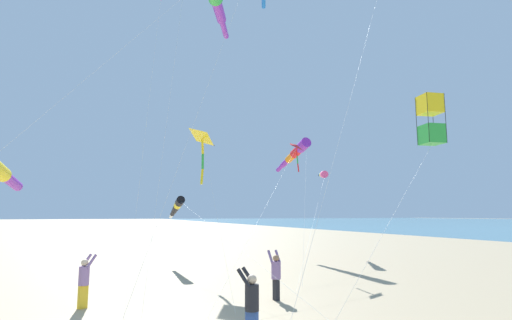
# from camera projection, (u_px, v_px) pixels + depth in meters

# --- Properties ---
(person_adult_flyer) EXTENTS (0.68, 0.67, 1.90)m
(person_adult_flyer) POSITION_uv_depth(u_px,v_px,m) (251.00, 302.00, 10.30)
(person_adult_flyer) COLOR #335199
(person_adult_flyer) RESTS_ON ground_plane
(person_child_green_jacket) EXTENTS (0.45, 0.57, 1.89)m
(person_child_green_jacket) POSITION_uv_depth(u_px,v_px,m) (276.00, 273.00, 15.42)
(person_child_green_jacket) COLOR #232328
(person_child_green_jacket) RESTS_ON ground_plane
(person_child_grey_jacket) EXTENTS (0.67, 0.62, 1.87)m
(person_child_grey_jacket) POSITION_uv_depth(u_px,v_px,m) (84.00, 279.00, 14.09)
(person_child_grey_jacket) COLOR gold
(person_child_grey_jacket) RESTS_ON ground_plane
(kite_windsock_black_fish_shape) EXTENTS (5.61, 14.38, 8.94)m
(kite_windsock_black_fish_shape) POSITION_uv_depth(u_px,v_px,m) (295.00, 153.00, 31.00)
(kite_windsock_black_fish_shape) COLOR purple
(kite_windsock_black_fish_shape) RESTS_ON ground_plane
(kite_windsock_blue_topmost) EXTENTS (1.89, 18.96, 4.41)m
(kite_windsock_blue_topmost) POSITION_uv_depth(u_px,v_px,m) (177.00, 206.00, 24.94)
(kite_windsock_blue_topmost) COLOR black
(kite_windsock_blue_topmost) RESTS_ON ground_plane
(kite_delta_rainbow_low_near) EXTENTS (1.58, 9.47, 8.14)m
(kite_delta_rainbow_low_near) POSITION_uv_depth(u_px,v_px,m) (203.00, 138.00, 22.43)
(kite_delta_rainbow_low_near) COLOR yellow
(kite_delta_rainbow_low_near) RESTS_ON ground_plane
(kite_box_white_trailing) EXTENTS (6.39, 2.06, 8.12)m
(kite_box_white_trailing) POSITION_uv_depth(u_px,v_px,m) (431.00, 120.00, 16.09)
(kite_box_white_trailing) COLOR yellow
(kite_box_white_trailing) RESTS_ON ground_plane
(kite_windsock_red_high_left) EXTENTS (13.82, 11.88, 14.76)m
(kite_windsock_red_high_left) POSITION_uv_depth(u_px,v_px,m) (216.00, 0.00, 20.41)
(kite_windsock_red_high_left) COLOR green
(kite_windsock_red_high_left) RESTS_ON ground_plane
(kite_windsock_small_distant) EXTENTS (10.83, 15.89, 6.95)m
(kite_windsock_small_distant) POSITION_uv_depth(u_px,v_px,m) (323.00, 175.00, 32.78)
(kite_windsock_small_distant) COLOR #EF4C93
(kite_windsock_small_distant) RESTS_ON ground_plane
(kite_delta_striped_overhead) EXTENTS (9.36, 11.21, 7.83)m
(kite_delta_striped_overhead) POSITION_uv_depth(u_px,v_px,m) (297.00, 147.00, 24.99)
(kite_delta_striped_overhead) COLOR red
(kite_delta_striped_overhead) RESTS_ON ground_plane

